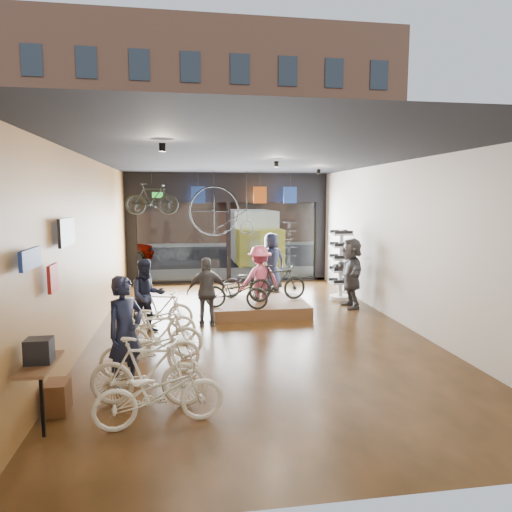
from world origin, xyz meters
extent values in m
cube|color=black|center=(0.00, 0.00, -0.02)|extent=(7.00, 12.00, 0.04)
cube|color=black|center=(0.00, 0.00, 3.82)|extent=(7.00, 12.00, 0.04)
cube|color=#9F6739|center=(-3.52, 0.00, 1.90)|extent=(0.04, 12.00, 3.80)
cube|color=beige|center=(3.52, 0.00, 1.90)|extent=(0.04, 12.00, 3.80)
cube|color=beige|center=(0.00, -6.02, 1.90)|extent=(7.00, 0.04, 3.80)
cube|color=#198C26|center=(-2.40, 5.88, 3.05)|extent=(0.35, 0.06, 0.18)
cube|color=black|center=(0.00, 15.00, -0.01)|extent=(30.00, 18.00, 0.02)
cube|color=slate|center=(0.00, 7.20, 0.06)|extent=(30.00, 2.40, 0.12)
cube|color=slate|center=(0.00, 19.00, 0.06)|extent=(30.00, 2.00, 0.12)
cube|color=brown|center=(0.00, 21.50, 7.00)|extent=(26.00, 5.00, 14.00)
imported|color=gray|center=(-4.96, 12.00, 0.68)|extent=(3.97, 1.60, 1.35)
imported|color=silver|center=(-1.87, -4.18, 0.44)|extent=(1.74, 0.82, 0.88)
imported|color=silver|center=(-2.06, -3.59, 0.50)|extent=(1.74, 0.77, 1.01)
imported|color=silver|center=(-2.11, -2.41, 0.43)|extent=(1.69, 0.75, 0.86)
imported|color=silver|center=(-1.99, -1.65, 0.47)|extent=(1.59, 0.56, 0.93)
imported|color=silver|center=(-2.17, -0.73, 0.45)|extent=(1.77, 0.76, 0.91)
imported|color=silver|center=(-2.08, 0.39, 0.45)|extent=(1.56, 0.81, 0.90)
cube|color=brown|center=(0.35, 1.42, 0.15)|extent=(2.40, 1.80, 0.30)
imported|color=black|center=(-0.32, 0.78, 0.71)|extent=(1.67, 1.07, 0.83)
imported|color=black|center=(0.84, 1.44, 0.77)|extent=(1.64, 0.75, 0.95)
imported|color=black|center=(0.18, 2.10, 0.71)|extent=(1.67, 0.97, 0.83)
imported|color=#161C33|center=(-2.44, -2.89, 0.89)|extent=(0.75, 0.76, 1.77)
imported|color=#161C33|center=(-2.35, 0.09, 0.82)|extent=(0.97, 0.88, 1.64)
imported|color=#3F3F44|center=(-1.02, 0.42, 0.80)|extent=(0.95, 0.41, 1.60)
imported|color=#CC4C72|center=(0.39, 1.54, 0.87)|extent=(1.26, 0.94, 1.73)
imported|color=#161C33|center=(1.21, 4.26, 0.93)|extent=(1.01, 0.77, 1.86)
imported|color=#3F3F44|center=(2.90, 1.65, 0.94)|extent=(0.58, 1.76, 1.89)
imported|color=black|center=(-2.47, 4.20, 2.93)|extent=(1.61, 0.55, 0.95)
cube|color=#1E3F99|center=(-1.06, 5.20, 3.05)|extent=(0.45, 0.03, 0.55)
cube|color=#CC5919|center=(0.99, 5.20, 3.05)|extent=(0.45, 0.03, 0.55)
cube|color=#1E3F99|center=(2.02, 5.20, 3.05)|extent=(0.45, 0.03, 0.55)
camera|label=1|loc=(-1.49, -9.93, 2.94)|focal=32.00mm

